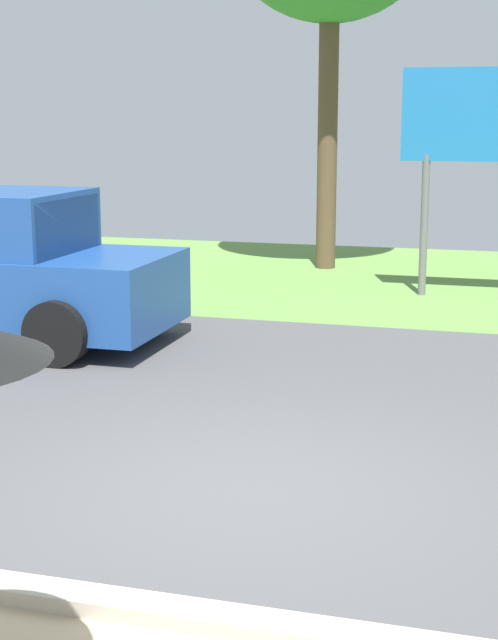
% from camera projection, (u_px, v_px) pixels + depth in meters
% --- Properties ---
extents(ground_plane, '(40.00, 22.00, 0.20)m').
position_uv_depth(ground_plane, '(326.00, 391.00, 10.14)').
color(ground_plane, '#4C4C4F').
extents(roadside_billboard, '(2.60, 0.12, 3.50)m').
position_uv_depth(roadside_billboard, '(488.00, 132.00, 14.54)').
color(roadside_billboard, slate).
rests_on(roadside_billboard, ground_plane).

